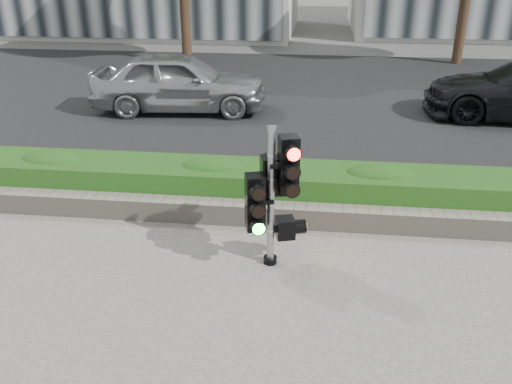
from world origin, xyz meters
The scene contains 7 objects.
ground centered at (0.00, 0.00, 0.00)m, with size 120.00×120.00×0.00m, color #51514C.
road centered at (0.00, 10.00, 0.01)m, with size 60.00×13.00×0.02m, color black.
curb centered at (0.00, 3.15, 0.06)m, with size 60.00×0.25×0.12m, color gray.
stone_wall centered at (0.00, 1.90, 0.20)m, with size 12.00×0.32×0.34m, color gray.
hedge centered at (0.00, 2.55, 0.37)m, with size 12.00×1.00×0.68m, color #3A8027.
traffic_signal centered at (-0.06, 0.79, 1.11)m, with size 0.71×0.60×1.96m.
car_silver centered at (-3.15, 8.05, 0.79)m, with size 1.81×4.50×1.53m, color #9EA2A5.
Camera 1 is at (0.48, -5.61, 4.01)m, focal length 38.00 mm.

